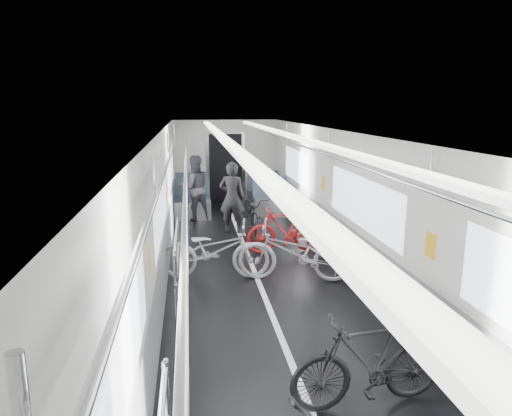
% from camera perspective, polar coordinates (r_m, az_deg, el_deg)
% --- Properties ---
extents(car_shell, '(3.02, 14.01, 2.41)m').
position_cam_1_polar(car_shell, '(8.36, -0.93, 1.09)').
color(car_shell, black).
rests_on(car_shell, ground).
extents(bike_left_far, '(1.88, 0.88, 0.95)m').
position_cam_1_polar(bike_left_far, '(7.59, -5.20, -5.26)').
color(bike_left_far, '#ABABB0').
rests_on(bike_left_far, floor).
extents(bike_right_near, '(1.59, 0.57, 0.94)m').
position_cam_1_polar(bike_right_near, '(4.65, 13.92, -18.04)').
color(bike_right_near, black).
rests_on(bike_right_near, floor).
extents(bike_right_mid, '(1.96, 1.07, 0.98)m').
position_cam_1_polar(bike_right_mid, '(7.46, 4.88, -5.49)').
color(bike_right_mid, '#9C9CA0').
rests_on(bike_right_mid, floor).
extents(bike_right_far, '(1.57, 0.57, 0.92)m').
position_cam_1_polar(bike_right_far, '(8.86, 3.65, -2.70)').
color(bike_right_far, red).
rests_on(bike_right_far, floor).
extents(bike_aisle, '(0.68, 1.67, 0.86)m').
position_cam_1_polar(bike_aisle, '(10.20, -0.33, -0.79)').
color(bike_aisle, black).
rests_on(bike_aisle, floor).
extents(person_standing, '(0.68, 0.56, 1.60)m').
position_cam_1_polar(person_standing, '(10.16, -3.00, 1.29)').
color(person_standing, black).
rests_on(person_standing, floor).
extents(person_seated, '(0.91, 0.78, 1.62)m').
position_cam_1_polar(person_seated, '(11.41, -7.66, 2.50)').
color(person_seated, '#2F2E36').
rests_on(person_seated, floor).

